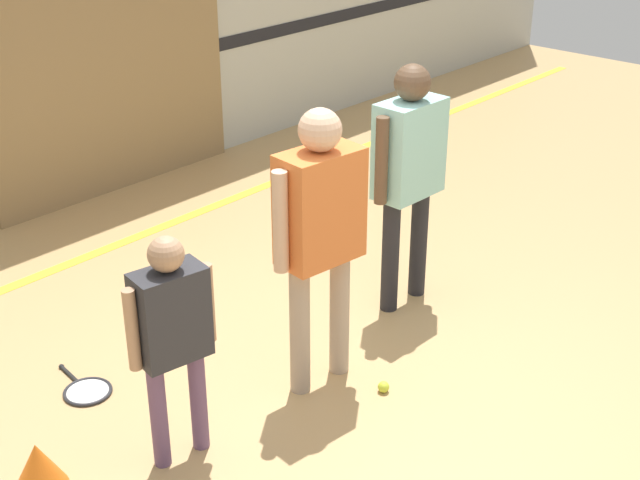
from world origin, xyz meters
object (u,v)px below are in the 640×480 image
(person_instructor, at_px, (320,221))
(training_cone, at_px, (38,466))
(racket_spare_on_floor, at_px, (184,344))
(person_student_right, at_px, (409,161))
(tennis_ball_by_spare_racket, at_px, (172,326))
(racket_second_spare, at_px, (86,390))
(person_student_left, at_px, (172,326))
(tennis_ball_near_instructor, at_px, (384,387))

(person_instructor, relative_size, training_cone, 6.19)
(racket_spare_on_floor, bearing_deg, training_cone, 34.16)
(person_student_right, relative_size, tennis_ball_by_spare_racket, 24.49)
(racket_spare_on_floor, relative_size, racket_second_spare, 1.09)
(racket_spare_on_floor, xyz_separation_m, racket_second_spare, (-0.69, 0.04, -0.00))
(racket_spare_on_floor, height_order, training_cone, training_cone)
(racket_spare_on_floor, relative_size, tennis_ball_by_spare_racket, 8.17)
(person_student_left, bearing_deg, training_cone, 162.69)
(tennis_ball_by_spare_racket, bearing_deg, training_cone, -153.97)
(tennis_ball_near_instructor, bearing_deg, person_instructor, 112.97)
(tennis_ball_near_instructor, xyz_separation_m, training_cone, (-1.74, 0.75, 0.10))
(person_instructor, relative_size, person_student_left, 1.32)
(training_cone, bearing_deg, tennis_ball_near_instructor, -23.22)
(racket_spare_on_floor, distance_m, tennis_ball_by_spare_racket, 0.21)
(person_instructor, xyz_separation_m, tennis_ball_near_instructor, (0.15, -0.35, -0.98))
(racket_second_spare, bearing_deg, person_instructor, -125.39)
(racket_spare_on_floor, height_order, racket_second_spare, same)
(racket_second_spare, bearing_deg, tennis_ball_by_spare_racket, -71.16)
(person_student_right, height_order, tennis_ball_by_spare_racket, person_student_right)
(racket_second_spare, xyz_separation_m, training_cone, (-0.61, -0.51, 0.12))
(person_instructor, bearing_deg, person_student_right, 17.51)
(training_cone, bearing_deg, person_student_right, -4.10)
(person_student_left, relative_size, racket_spare_on_floor, 2.29)
(person_instructor, bearing_deg, training_cone, 172.56)
(racket_spare_on_floor, xyz_separation_m, tennis_ball_near_instructor, (0.45, -1.21, 0.02))
(person_instructor, distance_m, tennis_ball_by_spare_racket, 1.46)
(racket_second_spare, bearing_deg, racket_spare_on_floor, -86.25)
(person_instructor, distance_m, tennis_ball_near_instructor, 1.05)
(racket_second_spare, distance_m, tennis_ball_near_instructor, 1.69)
(person_student_right, height_order, tennis_ball_near_instructor, person_student_right)
(person_instructor, xyz_separation_m, racket_second_spare, (-0.98, 0.90, -1.00))
(person_student_left, relative_size, tennis_ball_by_spare_racket, 18.73)
(training_cone, bearing_deg, tennis_ball_by_spare_racket, 26.03)
(tennis_ball_by_spare_racket, bearing_deg, tennis_ball_near_instructor, -74.94)
(person_student_left, distance_m, racket_spare_on_floor, 1.28)
(racket_spare_on_floor, distance_m, tennis_ball_near_instructor, 1.29)
(tennis_ball_near_instructor, distance_m, tennis_ball_by_spare_racket, 1.46)
(person_instructor, relative_size, racket_second_spare, 3.29)
(person_student_left, relative_size, person_student_right, 0.76)
(racket_second_spare, bearing_deg, person_student_right, -101.74)
(racket_spare_on_floor, height_order, tennis_ball_by_spare_racket, tennis_ball_by_spare_racket)
(person_student_right, distance_m, tennis_ball_by_spare_racket, 1.82)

